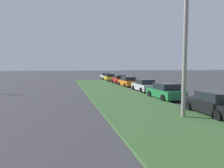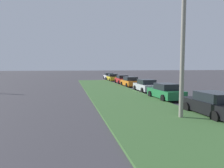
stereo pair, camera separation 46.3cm
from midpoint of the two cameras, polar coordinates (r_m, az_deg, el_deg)
grass_median at (r=14.92m, az=8.50°, el=-6.57°), size 60.00×6.00×0.12m
parked_car_black at (r=14.06m, az=26.93°, el=-5.02°), size 4.32×2.05×1.47m
parked_car_green at (r=19.56m, az=15.17°, el=-2.03°), size 4.34×2.10×1.47m
parked_car_silver at (r=25.07m, az=9.79°, el=-0.46°), size 4.30×2.03×1.47m
parked_car_orange at (r=31.21m, az=5.39°, el=0.62°), size 4.34×2.10×1.47m
parked_car_red at (r=36.91m, az=3.15°, el=1.28°), size 4.31×2.04×1.47m
parked_car_yellow at (r=43.14m, az=0.45°, el=1.80°), size 4.31×2.04×1.47m
parked_car_white at (r=49.00m, az=-0.64°, el=2.16°), size 4.31×2.03×1.47m
streetlight at (r=12.61m, az=21.31°, el=10.85°), size 0.37×2.87×7.50m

